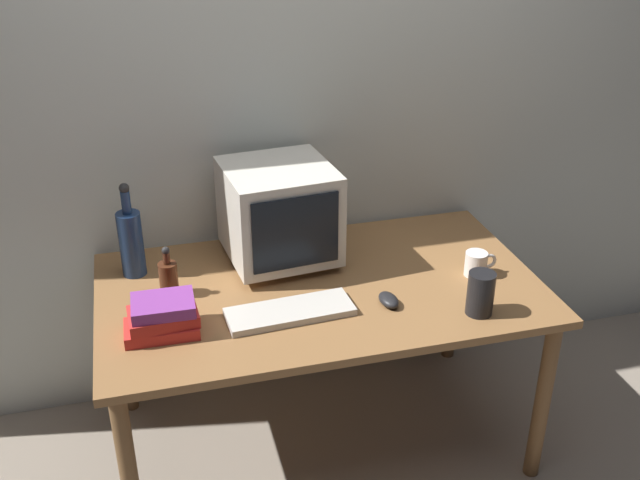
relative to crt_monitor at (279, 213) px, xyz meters
name	(u,v)px	position (x,y,z in m)	size (l,w,h in m)	color
ground_plane	(320,437)	(0.10, -0.22, -0.89)	(6.00, 6.00, 0.00)	gray
back_wall	(286,95)	(0.10, 0.28, 0.36)	(4.00, 0.08, 2.50)	beige
desk	(320,303)	(0.10, -0.22, -0.27)	(1.55, 0.89, 0.70)	olive
crt_monitor	(279,213)	(0.00, 0.00, 0.00)	(0.42, 0.42, 0.37)	beige
keyboard	(290,312)	(-0.05, -0.38, -0.18)	(0.42, 0.15, 0.02)	beige
computer_mouse	(389,300)	(0.29, -0.41, -0.17)	(0.06, 0.10, 0.04)	black
bottle_tall	(131,241)	(-0.53, 0.03, -0.06)	(0.09, 0.09, 0.36)	navy
bottle_short	(168,277)	(-0.42, -0.15, -0.12)	(0.06, 0.06, 0.19)	#472314
book_stack	(163,317)	(-0.46, -0.38, -0.13)	(0.24, 0.16, 0.12)	red
mug	(477,264)	(0.66, -0.30, -0.15)	(0.12, 0.08, 0.09)	white
metal_canister	(481,293)	(0.56, -0.53, -0.12)	(0.09, 0.09, 0.15)	black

